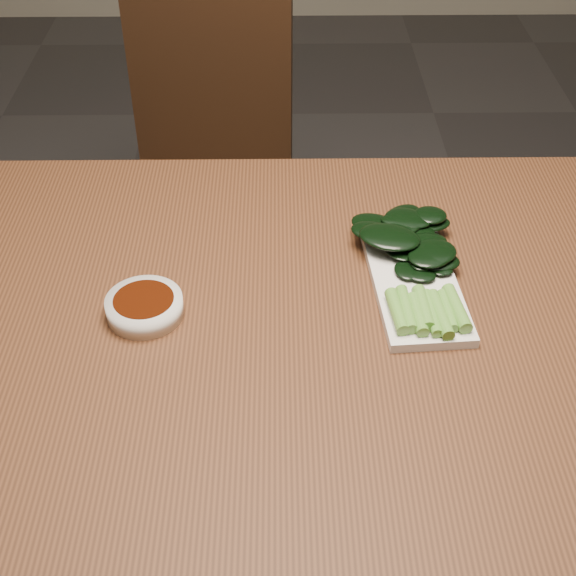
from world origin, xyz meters
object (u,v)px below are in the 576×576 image
Objects in this scene: chair_far at (207,169)px; sauce_bowl at (145,306)px; serving_plate at (413,279)px; gai_lan at (412,250)px; table at (312,350)px.

chair_far reaches higher than sauce_bowl.
serving_plate is at bearing 9.56° from sauce_bowl.
sauce_bowl is 0.34× the size of gai_lan.
sauce_bowl is at bearing -164.40° from gai_lan.
serving_plate is (0.14, 0.06, 0.08)m from table.
gai_lan reaches higher than table.
serving_plate is at bearing 22.62° from table.
table is 0.85m from chair_far.
table is 13.63× the size of sauce_bowl.
chair_far is at bearing 116.83° from gai_lan.
gai_lan is at bearing 34.95° from table.
table is at bearing -145.05° from gai_lan.
gai_lan is (0.36, -0.70, 0.29)m from chair_far.
chair_far reaches higher than gai_lan.
chair_far reaches higher than serving_plate.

